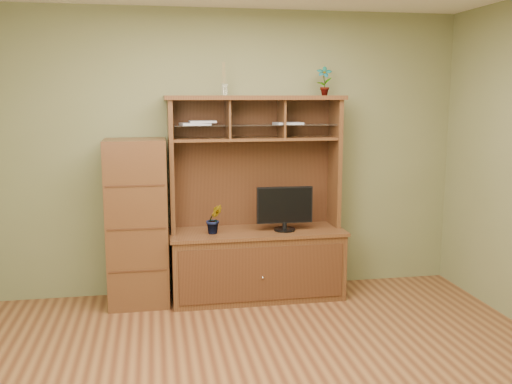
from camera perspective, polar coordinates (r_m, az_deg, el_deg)
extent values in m
cube|color=#66683D|center=(5.52, -2.54, 3.90)|extent=(4.50, 0.02, 2.70)
cube|color=#66683D|center=(1.69, 16.47, -9.55)|extent=(4.50, 0.02, 2.70)
cube|color=#402212|center=(5.46, 0.09, -7.31)|extent=(1.60, 0.55, 0.62)
cube|color=#381D0F|center=(5.19, 0.65, -8.20)|extent=(1.50, 0.01, 0.50)
sphere|color=silver|center=(5.19, 0.68, -8.57)|extent=(0.02, 0.02, 0.02)
cube|color=#402212|center=(5.37, 0.09, -3.99)|extent=(1.64, 0.59, 0.03)
cube|color=#402212|center=(5.27, -8.48, 2.72)|extent=(0.04, 0.35, 1.25)
cube|color=#402212|center=(5.55, 7.87, 3.07)|extent=(0.04, 0.35, 1.25)
cube|color=#381D0F|center=(5.52, -0.40, 3.12)|extent=(1.52, 0.02, 1.25)
cube|color=#402212|center=(5.32, -0.10, 9.42)|extent=(1.66, 0.40, 0.04)
cube|color=#402212|center=(5.33, -0.10, 5.33)|extent=(1.52, 0.32, 0.02)
cube|color=#402212|center=(5.29, -2.83, 7.30)|extent=(0.02, 0.31, 0.35)
cube|color=#402212|center=(5.37, 2.58, 7.34)|extent=(0.02, 0.31, 0.35)
cube|color=silver|center=(5.32, -0.08, 6.72)|extent=(1.50, 0.27, 0.01)
cylinder|color=black|center=(5.36, 2.87, -3.76)|extent=(0.20, 0.20, 0.02)
cylinder|color=black|center=(5.35, 2.88, -3.32)|extent=(0.04, 0.04, 0.06)
cube|color=black|center=(5.31, 2.90, -1.30)|extent=(0.52, 0.06, 0.34)
imported|color=#30521C|center=(5.22, -4.20, -2.71)|extent=(0.17, 0.14, 0.27)
imported|color=#356423|center=(5.48, 6.84, 10.99)|extent=(0.17, 0.14, 0.27)
cylinder|color=silver|center=(5.28, -3.23, 10.20)|extent=(0.06, 0.06, 0.11)
cylinder|color=olive|center=(5.28, -3.24, 11.82)|extent=(0.04, 0.04, 0.19)
cube|color=#B9BABE|center=(5.26, -6.13, 6.79)|extent=(0.29, 0.23, 0.02)
cube|color=#B9BABE|center=(5.26, -5.37, 7.02)|extent=(0.24, 0.19, 0.02)
cube|color=#B9BABE|center=(5.39, 3.22, 6.88)|extent=(0.27, 0.22, 0.02)
cube|color=#402212|center=(5.29, -11.79, -3.03)|extent=(0.54, 0.49, 1.52)
cube|color=#381D0F|center=(5.15, -11.71, -7.74)|extent=(0.50, 0.01, 0.02)
cube|color=#381D0F|center=(5.05, -11.85, -3.63)|extent=(0.50, 0.01, 0.01)
cube|color=#381D0F|center=(4.98, -12.00, 0.62)|extent=(0.50, 0.01, 0.02)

